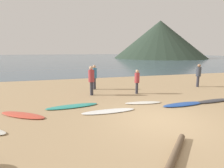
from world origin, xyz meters
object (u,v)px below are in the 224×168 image
Objects in this scene: surfboard_6 at (183,104)px; surfboard_7 at (213,101)px; surfboard_3 at (72,106)px; person_2 at (94,75)px; surfboard_2 at (23,115)px; surfboard_5 at (143,103)px; person_0 at (198,73)px; surfboard_4 at (109,111)px; person_1 at (91,78)px; person_3 at (137,80)px; driftwood_log at (175,153)px.

surfboard_7 is at bearing -0.39° from surfboard_6.
person_2 is at bearing 58.10° from surfboard_3.
surfboard_2 is 5.72m from surfboard_5.
person_0 is (4.03, 3.73, 0.96)m from surfboard_6.
surfboard_4 is 1.43× the size of person_2.
person_0 is (2.07, 3.63, 0.96)m from surfboard_7.
person_1 is (3.41, 2.81, 1.02)m from surfboard_2.
surfboard_7 is at bearing -90.07° from person_0.
person_2 is (3.88, 4.43, 0.97)m from surfboard_2.
person_2 is 1.12× the size of person_3.
surfboard_6 is at bearing 37.49° from person_1.
person_3 is (4.13, 1.71, 0.86)m from surfboard_3.
person_0 reaches higher than surfboard_7.
driftwood_log reaches higher than surfboard_5.
surfboard_2 is at bearing -168.54° from surfboard_5.
surfboard_4 is 1.19× the size of driftwood_log.
person_3 is (2.36, -2.02, -0.11)m from person_2.
surfboard_7 is 6.95m from person_1.
person_1 is (-0.23, 3.28, 1.03)m from surfboard_4.
surfboard_2 is 1.45× the size of person_3.
surfboard_2 is 0.95× the size of surfboard_6.
surfboard_7 is 1.45× the size of person_0.
surfboard_7 is (9.49, -0.41, 0.00)m from surfboard_2.
surfboard_3 is at bearing -177.61° from surfboard_5.
person_1 is (-8.15, -0.41, 0.05)m from person_0.
surfboard_3 is 9.84m from person_0.
surfboard_6 is at bearing 50.89° from driftwood_log.
surfboard_5 is (5.71, 0.33, -0.01)m from surfboard_2.
surfboard_6 is 5.58m from person_0.
person_3 is at bearing -141.59° from person_0.
person_2 is 8.77m from driftwood_log.
person_2 is at bearing 134.48° from surfboard_7.
surfboard_5 is at bearing -124.02° from person_0.
person_0 is 5.39m from person_3.
person_3 is at bearing 55.51° from surfboard_2.
surfboard_3 is 1.46× the size of person_2.
driftwood_log is (-1.25, -4.60, 0.05)m from surfboard_5.
person_2 is 0.83× the size of driftwood_log.
person_3 is 6.96m from driftwood_log.
surfboard_6 is at bearing 178.22° from surfboard_7.
surfboard_5 is at bearing 157.08° from person_2.
surfboard_3 is 1.02× the size of surfboard_4.
surfboard_4 is 1.27× the size of surfboard_5.
driftwood_log reaches higher than surfboard_2.
person_3 is (2.60, 2.88, 0.87)m from surfboard_4.
person_1 is at bearing 92.99° from surfboard_4.
surfboard_5 is (3.61, -0.36, -0.01)m from surfboard_3.
person_0 is 8.16m from person_1.
driftwood_log is (2.36, -4.97, 0.05)m from surfboard_3.
surfboard_2 is 0.90× the size of surfboard_7.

